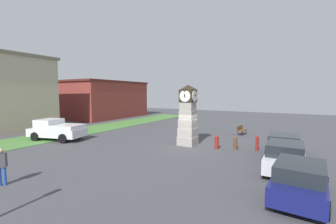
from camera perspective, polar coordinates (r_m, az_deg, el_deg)
ground_plane at (r=18.25m, az=5.77°, el=-8.52°), size 72.27×72.27×0.00m
clock_tower at (r=18.18m, az=5.07°, el=-1.26°), size 1.49×1.43×4.87m
bollard_near_tower at (r=17.74m, az=21.69°, el=-7.39°), size 0.22×0.22×1.10m
bollard_mid_row at (r=17.63m, az=16.72°, el=-7.54°), size 0.28×0.28×0.98m
bollard_far_row at (r=17.46m, az=12.25°, el=-7.46°), size 0.31×0.31×1.04m
car_navy_sedan at (r=10.69m, az=30.49°, el=-14.58°), size 4.33×2.19×1.53m
car_near_tower at (r=13.69m, az=27.59°, el=-10.07°), size 4.11×1.98×1.63m
car_by_building at (r=16.80m, az=27.32°, el=-7.48°), size 4.37×2.10×1.54m
pickup_truck at (r=22.57m, az=-26.35°, el=-4.02°), size 3.25×5.23×1.85m
bench at (r=23.96m, az=18.12°, el=-4.25°), size 1.65×0.71×0.90m
pedestrian_near_bench at (r=12.92m, az=-36.63°, el=-10.58°), size 0.45×0.45×1.72m
storefront_low_left at (r=40.23m, az=-15.05°, el=3.11°), size 14.19×7.47×6.20m
grass_verge_far at (r=26.43m, az=-21.61°, el=-4.63°), size 43.36×4.80×0.04m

